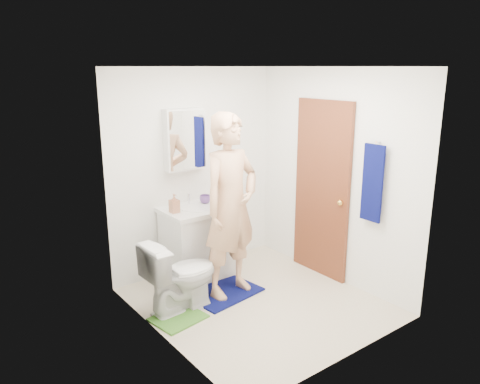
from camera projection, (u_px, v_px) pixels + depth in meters
The scene contains 22 objects.
floor at pixel (258, 303), 4.92m from camera, with size 2.20×2.40×0.02m, color beige.
ceiling at pixel (260, 65), 4.29m from camera, with size 2.20×2.40×0.02m, color white.
wall_back at pixel (194, 171), 5.54m from camera, with size 2.20×0.02×2.40m, color white.
wall_front at pixel (356, 224), 3.68m from camera, with size 2.20×0.02×2.40m, color white.
wall_left at pixel (158, 213), 3.96m from camera, with size 0.02×2.40×2.40m, color white.
wall_right at pixel (335, 177), 5.26m from camera, with size 0.02×2.40×2.40m, color white.
vanity_cabinet at pixel (198, 244), 5.43m from camera, with size 0.75×0.55×0.80m, color white.
countertop at pixel (197, 209), 5.32m from camera, with size 0.79×0.59×0.05m, color white.
sink_basin at pixel (197, 208), 5.32m from camera, with size 0.40×0.40×0.03m, color white.
faucet at pixel (189, 199), 5.44m from camera, with size 0.03×0.03×0.12m, color silver.
medicine_cabinet at pixel (185, 139), 5.29m from camera, with size 0.50×0.12×0.70m, color white.
mirror_panel at pixel (188, 140), 5.25m from camera, with size 0.46×0.01×0.66m, color white.
door at pixel (322, 190), 5.39m from camera, with size 0.05×0.80×2.05m, color brown.
door_knob at pixel (340, 203), 5.14m from camera, with size 0.07×0.07×0.07m, color gold.
towel at pixel (372, 183), 4.76m from camera, with size 0.03×0.24×0.80m, color #080D51.
towel_hook at pixel (378, 142), 4.67m from camera, with size 0.02×0.02×0.06m, color silver.
toilet at pixel (181, 275), 4.67m from camera, with size 0.43×0.75×0.77m, color white.
bath_mat at pixel (224, 292), 5.11m from camera, with size 0.76×0.54×0.02m, color #080D51.
green_rug at pixel (178, 318), 4.59m from camera, with size 0.48×0.40×0.02m, color #48882D.
soap_dispenser at pixel (174, 203), 5.10m from camera, with size 0.09×0.10×0.21m, color #BA7857.
toothbrush_cup at pixel (205, 199), 5.46m from camera, with size 0.13×0.13×0.10m, color #64408D.
man at pixel (231, 206), 4.86m from camera, with size 0.71×0.47×1.95m, color tan.
Camera 1 is at (-2.84, -3.43, 2.40)m, focal length 35.00 mm.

